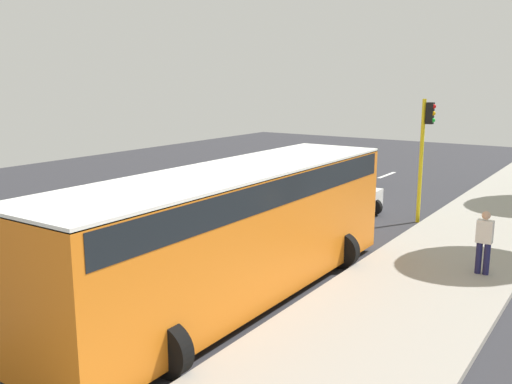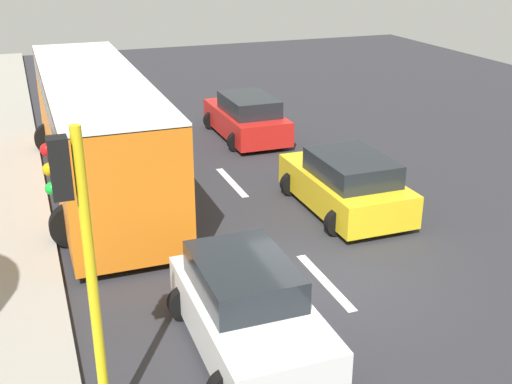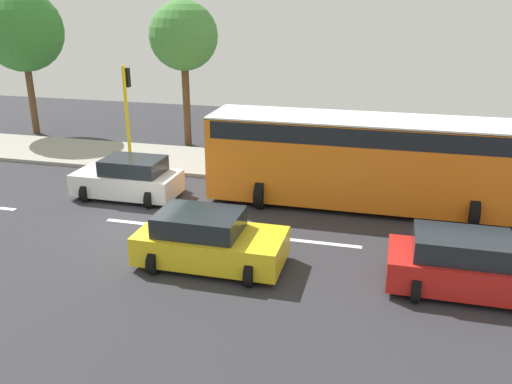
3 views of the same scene
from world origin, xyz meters
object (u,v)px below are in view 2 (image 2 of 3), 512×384
city_bus (96,123)px  traffic_light_corner (80,248)px  car_red (247,118)px  car_white (248,310)px  car_yellow_cab (346,184)px

city_bus → traffic_light_corner: bearing=82.2°
car_red → car_white: bearing=70.4°
car_yellow_cab → car_white: bearing=47.1°
car_white → traffic_light_corner: 3.67m
car_yellow_cab → traffic_light_corner: bearing=40.1°
car_white → traffic_light_corner: size_ratio=0.85×
car_red → car_yellow_cab: bearing=92.0°
city_bus → traffic_light_corner: traffic_light_corner is taller
car_yellow_cab → car_white: same height
car_red → car_white: (4.06, 11.44, -0.00)m
car_yellow_cab → city_bus: city_bus is taller
car_white → city_bus: size_ratio=0.35×
car_red → traffic_light_corner: (6.71, 12.68, 2.22)m
car_red → city_bus: city_bus is taller
car_yellow_cab → car_white: size_ratio=1.05×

